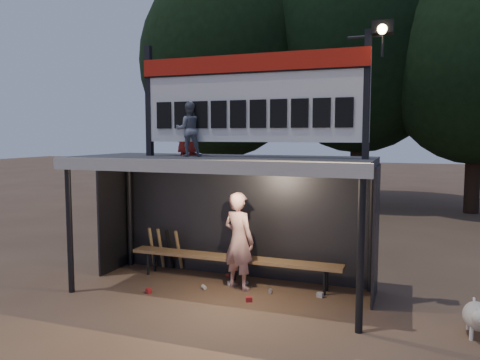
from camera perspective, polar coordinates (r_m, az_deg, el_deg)
name	(u,v)px	position (r m, az deg, el deg)	size (l,w,h in m)	color
ground	(221,292)	(8.27, -2.32, -13.43)	(80.00, 80.00, 0.00)	brown
player	(239,241)	(8.20, -0.15, -7.39)	(0.62, 0.41, 1.71)	silver
child_a	(189,130)	(7.95, -6.25, 6.14)	(0.44, 0.34, 0.91)	slate
child_b	(188,128)	(8.45, -6.37, 6.32)	(0.48, 0.31, 0.98)	#AD241A
dugout_shelter	(226,184)	(8.09, -1.71, -0.43)	(5.10, 2.08, 2.32)	#373739
scoreboard_assembly	(252,95)	(7.64, 1.49, 10.32)	(4.10, 0.27, 1.99)	black
bench	(233,259)	(8.63, -0.92, -9.60)	(4.00, 0.35, 0.48)	#997248
tree_left	(224,62)	(18.80, -2.02, 14.18)	(6.46, 6.46, 9.27)	black
tree_mid	(359,43)	(19.15, 14.35, 15.83)	(7.22, 7.22, 10.36)	black
tree_right	(478,60)	(18.01, 27.03, 12.92)	(6.08, 6.08, 8.72)	black
dog	(477,316)	(7.20, 26.97, -14.61)	(0.36, 0.81, 0.49)	beige
bats	(165,249)	(9.50, -9.10, -8.27)	(0.69, 0.36, 0.84)	#A5804D
litter	(237,288)	(8.33, -0.42, -13.01)	(2.90, 1.40, 0.08)	red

